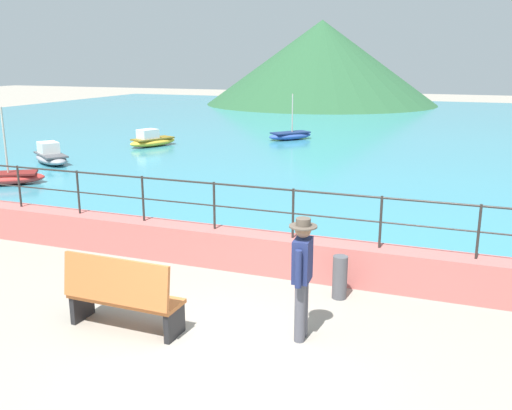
{
  "coord_description": "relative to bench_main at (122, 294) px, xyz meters",
  "views": [
    {
      "loc": [
        2.81,
        -6.01,
        3.8
      ],
      "look_at": [
        -0.89,
        3.7,
        1.1
      ],
      "focal_mm": 39.59,
      "sensor_mm": 36.0,
      "label": 1
    }
  ],
  "objects": [
    {
      "name": "boat_5",
      "position": [
        -9.94,
        10.22,
        -0.23
      ],
      "size": [
        2.41,
        2.04,
        0.76
      ],
      "color": "gray",
      "rests_on": "lake_water"
    },
    {
      "name": "bollard",
      "position": [
        2.65,
        2.23,
        -0.2
      ],
      "size": [
        0.24,
        0.24,
        0.72
      ],
      "primitive_type": "cylinder",
      "color": "#4C4C51",
      "rests_on": "ground"
    },
    {
      "name": "hill_main",
      "position": [
        -7.78,
        41.16,
        2.89
      ],
      "size": [
        19.43,
        19.43,
        6.89
      ],
      "primitive_type": "cone",
      "color": "#285633",
      "rests_on": "ground"
    },
    {
      "name": "bench_main",
      "position": [
        0.0,
        0.0,
        0.0
      ],
      "size": [
        1.71,
        0.58,
        1.13
      ],
      "color": "#B76633",
      "rests_on": "ground"
    },
    {
      "name": "boat_3",
      "position": [
        -3.58,
        19.34,
        -0.3
      ],
      "size": [
        2.14,
        2.36,
        2.14
      ],
      "color": "#2D4C9E",
      "rests_on": "lake_water"
    },
    {
      "name": "promenade_wall",
      "position": [
        1.62,
        2.95,
        -0.21
      ],
      "size": [
        20.0,
        0.56,
        0.7
      ],
      "primitive_type": "cube",
      "color": "#BC605B",
      "rests_on": "ground"
    },
    {
      "name": "railing",
      "position": [
        1.62,
        2.95,
        0.76
      ],
      "size": [
        18.44,
        0.04,
        0.9
      ],
      "color": "#282623",
      "rests_on": "promenade_wall"
    },
    {
      "name": "lake_water",
      "position": [
        1.62,
        25.59,
        -0.53
      ],
      "size": [
        64.0,
        44.32,
        0.06
      ],
      "primitive_type": "cube",
      "color": "teal",
      "rests_on": "ground"
    },
    {
      "name": "boat_4",
      "position": [
        -8.63,
        15.17,
        -0.23
      ],
      "size": [
        1.74,
        2.47,
        0.76
      ],
      "color": "gold",
      "rests_on": "lake_water"
    },
    {
      "name": "person_walking",
      "position": [
        2.46,
        0.69,
        0.42
      ],
      "size": [
        0.38,
        0.57,
        1.75
      ],
      "color": "#4C4C56",
      "rests_on": "ground"
    },
    {
      "name": "boat_2",
      "position": [
        -8.78,
        6.82,
        -0.29
      ],
      "size": [
        2.4,
        2.05,
        2.35
      ],
      "color": "red",
      "rests_on": "lake_water"
    },
    {
      "name": "ground_plane",
      "position": [
        1.62,
        -0.25,
        -0.56
      ],
      "size": [
        120.0,
        120.0,
        0.0
      ],
      "primitive_type": "plane",
      "color": "gray"
    }
  ]
}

